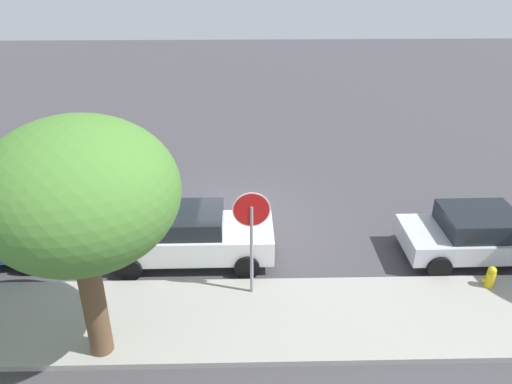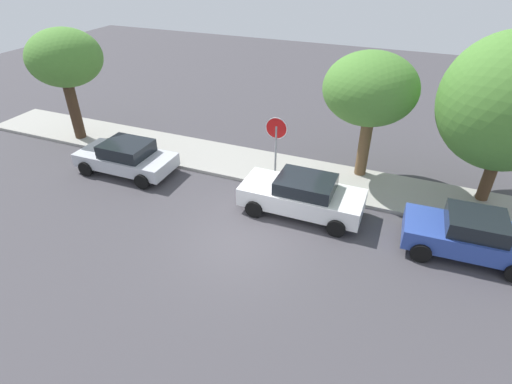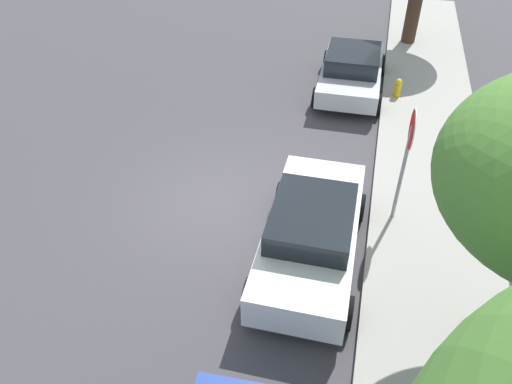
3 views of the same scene
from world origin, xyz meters
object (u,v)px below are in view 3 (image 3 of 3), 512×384
(parked_car_white, at_px, (311,233))
(fire_hydrant, at_px, (397,89))
(parked_car_silver, at_px, (352,70))
(stop_sign, at_px, (408,148))

(parked_car_white, relative_size, fire_hydrant, 6.15)
(parked_car_silver, relative_size, fire_hydrant, 5.85)
(stop_sign, relative_size, parked_car_white, 0.65)
(stop_sign, height_order, parked_car_silver, stop_sign)
(parked_car_silver, bearing_deg, fire_hydrant, 78.13)
(stop_sign, distance_m, fire_hydrant, 6.06)
(parked_car_silver, xyz_separation_m, fire_hydrant, (0.31, 1.49, -0.35))
(stop_sign, bearing_deg, parked_car_white, -45.08)
(stop_sign, xyz_separation_m, parked_car_silver, (-6.15, -1.55, -1.28))
(stop_sign, xyz_separation_m, parked_car_white, (1.63, -1.64, -1.23))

